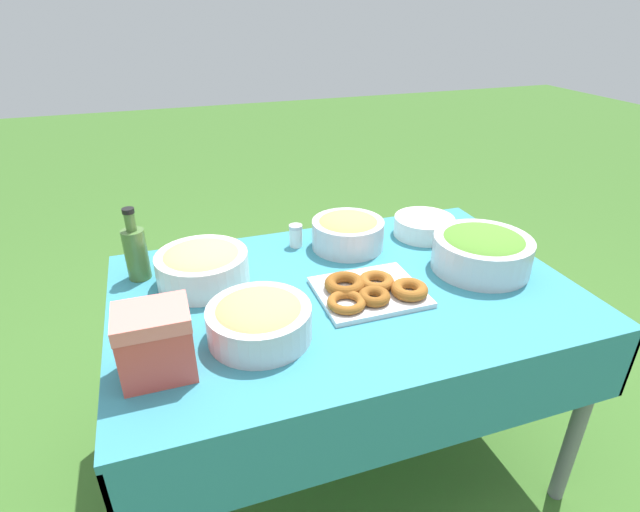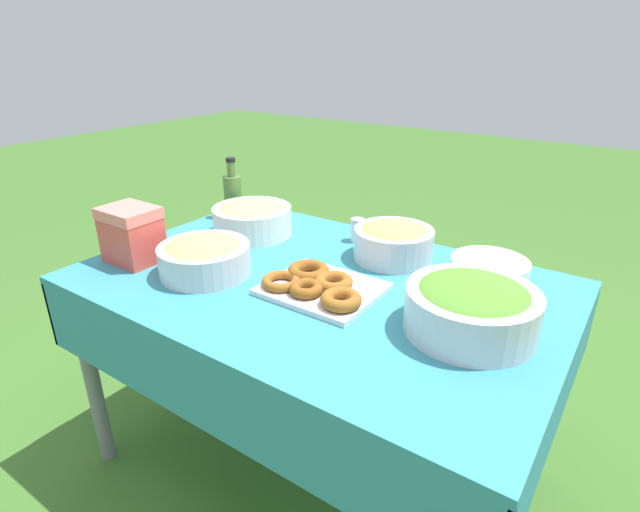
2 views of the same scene
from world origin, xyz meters
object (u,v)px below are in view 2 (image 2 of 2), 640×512
at_px(bread_bowl, 204,256).
at_px(fruit_bowl, 394,240).
at_px(pasta_bowl, 252,217).
at_px(donut_platter, 318,286).
at_px(olive_oil_bottle, 233,194).
at_px(plate_stack, 489,271).
at_px(salad_bowl, 472,306).
at_px(cooler_box, 132,234).

distance_m(bread_bowl, fruit_bowl, 0.60).
bearing_deg(pasta_bowl, donut_platter, 152.15).
bearing_deg(olive_oil_bottle, pasta_bowl, 151.83).
distance_m(plate_stack, bread_bowl, 0.85).
height_order(plate_stack, fruit_bowl, fruit_bowl).
xyz_separation_m(salad_bowl, olive_oil_bottle, (1.08, -0.30, 0.02)).
xyz_separation_m(pasta_bowl, bread_bowl, (-0.11, 0.34, -0.01)).
distance_m(salad_bowl, donut_platter, 0.43).
height_order(olive_oil_bottle, bread_bowl, olive_oil_bottle).
distance_m(pasta_bowl, donut_platter, 0.53).
bearing_deg(fruit_bowl, plate_stack, -179.50).
bearing_deg(plate_stack, bread_bowl, 30.48).
bearing_deg(cooler_box, olive_oil_bottle, -85.68).
bearing_deg(fruit_bowl, olive_oil_bottle, -0.78).
xyz_separation_m(plate_stack, fruit_bowl, (0.31, 0.00, 0.03)).
relative_size(plate_stack, olive_oil_bottle, 0.94).
relative_size(pasta_bowl, fruit_bowl, 1.11).
xyz_separation_m(pasta_bowl, olive_oil_bottle, (0.19, -0.10, 0.03)).
bearing_deg(fruit_bowl, bread_bowl, 45.55).
bearing_deg(donut_platter, pasta_bowl, -27.85).
bearing_deg(olive_oil_bottle, salad_bowl, 164.28).
bearing_deg(olive_oil_bottle, plate_stack, 179.61).
bearing_deg(salad_bowl, donut_platter, 6.02).
distance_m(salad_bowl, olive_oil_bottle, 1.12).
distance_m(donut_platter, cooler_box, 0.64).
distance_m(bread_bowl, cooler_box, 0.27).
xyz_separation_m(salad_bowl, cooler_box, (1.04, 0.20, 0.02)).
height_order(pasta_bowl, plate_stack, pasta_bowl).
bearing_deg(olive_oil_bottle, cooler_box, 94.32).
distance_m(donut_platter, olive_oil_bottle, 0.75).
distance_m(pasta_bowl, fruit_bowl, 0.54).
height_order(salad_bowl, bread_bowl, salad_bowl).
height_order(olive_oil_bottle, cooler_box, olive_oil_bottle).
bearing_deg(cooler_box, salad_bowl, -169.27).
height_order(donut_platter, bread_bowl, bread_bowl).
relative_size(donut_platter, fruit_bowl, 1.32).
bearing_deg(plate_stack, fruit_bowl, 0.50).
distance_m(salad_bowl, fruit_bowl, 0.47).
height_order(bread_bowl, fruit_bowl, fruit_bowl).
height_order(pasta_bowl, cooler_box, cooler_box).
height_order(donut_platter, plate_stack, plate_stack).
distance_m(plate_stack, cooler_box, 1.11).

